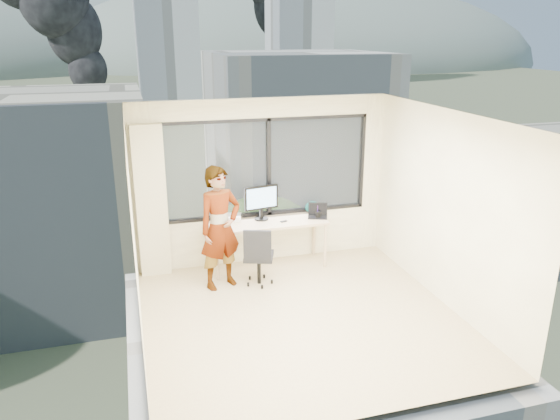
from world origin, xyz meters
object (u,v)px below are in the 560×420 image
object	(u,v)px
monitor	(261,202)
handbag	(312,207)
desk	(268,244)
laptop	(318,212)
chair	(259,254)
game_console	(231,217)
person	(220,228)

from	to	relation	value
monitor	handbag	xyz separation A→B (m)	(0.87, 0.11, -0.18)
desk	laptop	xyz separation A→B (m)	(0.80, -0.02, 0.47)
desk	handbag	size ratio (longest dim) A/B	7.40
chair	laptop	size ratio (longest dim) A/B	2.88
monitor	handbag	distance (m)	0.90
game_console	chair	bearing A→B (deg)	-57.21
person	game_console	xyz separation A→B (m)	(0.30, 0.72, -0.11)
monitor	chair	bearing A→B (deg)	-117.24
desk	person	distance (m)	1.08
game_console	handbag	bearing A→B (deg)	15.15
chair	monitor	size ratio (longest dim) A/B	1.66
person	monitor	world-z (taller)	person
desk	chair	size ratio (longest dim) A/B	1.96
person	monitor	bearing A→B (deg)	16.48
desk	chair	bearing A→B (deg)	-117.79
laptop	person	bearing A→B (deg)	-144.57
desk	handbag	xyz separation A→B (m)	(0.80, 0.24, 0.47)
monitor	laptop	distance (m)	0.91
person	game_console	world-z (taller)	person
monitor	laptop	bearing A→B (deg)	-19.92
chair	monitor	distance (m)	0.91
monitor	game_console	distance (m)	0.53
desk	game_console	world-z (taller)	game_console
chair	person	bearing A→B (deg)	-169.78
person	laptop	distance (m)	1.69
chair	game_console	xyz separation A→B (m)	(-0.24, 0.81, 0.33)
desk	monitor	distance (m)	0.67
chair	laptop	xyz separation A→B (m)	(1.09, 0.53, 0.39)
desk	monitor	size ratio (longest dim) A/B	3.26
game_console	laptop	bearing A→B (deg)	4.08
chair	game_console	distance (m)	0.90
desk	game_console	bearing A→B (deg)	153.92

